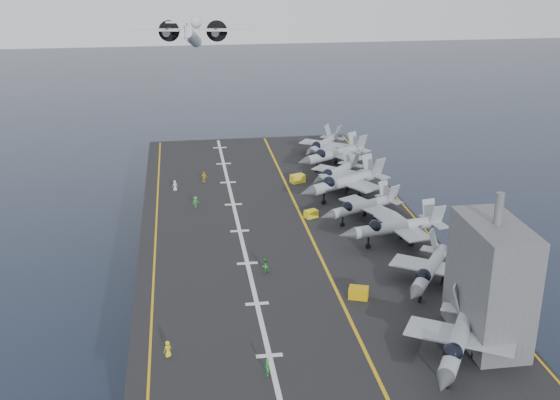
{
  "coord_description": "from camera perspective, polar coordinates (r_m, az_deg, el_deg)",
  "views": [
    {
      "loc": [
        -13.16,
        -85.49,
        46.72
      ],
      "look_at": [
        0.0,
        4.0,
        13.0
      ],
      "focal_mm": 45.0,
      "sensor_mm": 36.0,
      "label": 1
    }
  ],
  "objects": [
    {
      "name": "fighter_jet_8",
      "position": [
        125.01,
        3.49,
        4.59
      ],
      "size": [
        14.52,
        15.62,
        4.51
      ],
      "primitive_type": null,
      "color": "#959CA6",
      "rests_on": "flight_deck"
    },
    {
      "name": "crew_0",
      "position": [
        66.93,
        -9.1,
        -11.87
      ],
      "size": [
        1.19,
        1.12,
        1.65
      ],
      "primitive_type": "imported",
      "color": "yellow",
      "rests_on": "flight_deck"
    },
    {
      "name": "fighter_jet_0",
      "position": [
        66.41,
        14.33,
        -10.81
      ],
      "size": [
        16.18,
        17.81,
        5.15
      ],
      "primitive_type": null,
      "color": "gray",
      "rests_on": "flight_deck"
    },
    {
      "name": "tow_cart_a",
      "position": [
        76.53,
        6.4,
        -7.5
      ],
      "size": [
        2.42,
        2.0,
        1.25
      ],
      "primitive_type": null,
      "color": "#C49709",
      "rests_on": "flight_deck"
    },
    {
      "name": "fighter_jet_4",
      "position": [
        96.3,
        6.77,
        -0.43
      ],
      "size": [
        15.43,
        13.53,
        4.49
      ],
      "primitive_type": null,
      "color": "#8F989F",
      "rests_on": "flight_deck"
    },
    {
      "name": "flight_deck",
      "position": [
        93.89,
        0.36,
        -2.45
      ],
      "size": [
        38.0,
        92.0,
        0.4
      ],
      "primitive_type": "cube",
      "color": "black",
      "rests_on": "hull"
    },
    {
      "name": "fighter_jet_5",
      "position": [
        104.43,
        5.38,
        1.57
      ],
      "size": [
        18.67,
        16.72,
        5.41
      ],
      "primitive_type": null,
      "color": "#98A2A9",
      "rests_on": "flight_deck"
    },
    {
      "name": "deck_edge_stbd",
      "position": [
        98.13,
        11.1,
        -1.67
      ],
      "size": [
        0.25,
        90.0,
        0.02
      ],
      "primitive_type": "cube",
      "color": "gold",
      "rests_on": "flight_deck"
    },
    {
      "name": "hull",
      "position": [
        96.04,
        0.35,
        -5.3
      ],
      "size": [
        36.0,
        90.0,
        10.0
      ],
      "primitive_type": "cube",
      "color": "#56595E",
      "rests_on": "ground"
    },
    {
      "name": "crew_3",
      "position": [
        101.67,
        -6.88,
        -0.15
      ],
      "size": [
        1.16,
        1.02,
        1.62
      ],
      "primitive_type": "imported",
      "color": "green",
      "rests_on": "flight_deck"
    },
    {
      "name": "tow_cart_c",
      "position": [
        111.37,
        1.45,
        1.76
      ],
      "size": [
        2.51,
        2.06,
        1.3
      ],
      "primitive_type": null,
      "color": "yellow",
      "rests_on": "flight_deck"
    },
    {
      "name": "island_superstructure",
      "position": [
        68.58,
        16.85,
        -5.35
      ],
      "size": [
        5.0,
        10.0,
        15.0
      ],
      "primitive_type": null,
      "color": "#56595E",
      "rests_on": "flight_deck"
    },
    {
      "name": "fighter_jet_3",
      "position": [
        89.45,
        9.5,
        -2.08
      ],
      "size": [
        15.91,
        12.24,
        4.95
      ],
      "primitive_type": null,
      "color": "gray",
      "rests_on": "flight_deck"
    },
    {
      "name": "fighter_jet_7",
      "position": [
        118.61,
        4.48,
        3.82
      ],
      "size": [
        17.36,
        15.62,
        5.02
      ],
      "primitive_type": null,
      "color": "#90979F",
      "rests_on": "flight_deck"
    },
    {
      "name": "landing_centerline",
      "position": [
        93.16,
        -3.3,
        -2.53
      ],
      "size": [
        0.5,
        90.0,
        0.02
      ],
      "primitive_type": "cube",
      "color": "silver",
      "rests_on": "flight_deck"
    },
    {
      "name": "crew_2",
      "position": [
        81.26,
        -1.24,
        -5.37
      ],
      "size": [
        1.34,
        1.29,
        1.87
      ],
      "primitive_type": "imported",
      "color": "#2C8F2E",
      "rests_on": "flight_deck"
    },
    {
      "name": "transport_plane",
      "position": [
        150.39,
        -7.21,
        13.01
      ],
      "size": [
        26.92,
        20.33,
        5.83
      ],
      "primitive_type": null,
      "color": "silver"
    },
    {
      "name": "crew_5",
      "position": [
        108.75,
        -8.53,
        1.16
      ],
      "size": [
        1.07,
        0.79,
        1.65
      ],
      "primitive_type": "imported",
      "color": "silver",
      "rests_on": "flight_deck"
    },
    {
      "name": "tow_cart_b",
      "position": [
        97.42,
        2.54,
        -1.13
      ],
      "size": [
        2.07,
        1.75,
        1.06
      ],
      "primitive_type": null,
      "color": "yellow",
      "rests_on": "flight_deck"
    },
    {
      "name": "foul_line",
      "position": [
        94.28,
        2.16,
        -2.22
      ],
      "size": [
        0.35,
        90.0,
        0.02
      ],
      "primitive_type": "cube",
      "color": "gold",
      "rests_on": "flight_deck"
    },
    {
      "name": "fighter_jet_2",
      "position": [
        79.28,
        12.13,
        -5.41
      ],
      "size": [
        15.16,
        16.36,
        4.73
      ],
      "primitive_type": null,
      "color": "#8C939D",
      "rests_on": "flight_deck"
    },
    {
      "name": "fighter_jet_6",
      "position": [
        110.22,
        4.64,
        2.35
      ],
      "size": [
        14.86,
        15.1,
        4.42
      ],
      "primitive_type": null,
      "color": "gray",
      "rests_on": "flight_deck"
    },
    {
      "name": "crew_6",
      "position": [
        63.71,
        -1.07,
        -13.43
      ],
      "size": [
        0.87,
        1.11,
        1.63
      ],
      "primitive_type": "imported",
      "color": "#1E932E",
      "rests_on": "flight_deck"
    },
    {
      "name": "deck_edge_port",
      "position": [
        92.96,
        -10.07,
        -2.88
      ],
      "size": [
        0.25,
        90.0,
        0.02
      ],
      "primitive_type": "cube",
      "color": "gold",
      "rests_on": "flight_deck"
    },
    {
      "name": "ground",
      "position": [
        98.31,
        0.34,
        -7.93
      ],
      "size": [
        500.0,
        500.0,
        0.0
      ],
      "primitive_type": "plane",
      "color": "#142135",
      "rests_on": "ground"
    },
    {
      "name": "crew_4",
      "position": [
        111.91,
        -6.2,
        1.86
      ],
      "size": [
        1.28,
        1.14,
        1.78
      ],
      "primitive_type": "imported",
      "color": "yellow",
      "rests_on": "flight_deck"
    }
  ]
}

